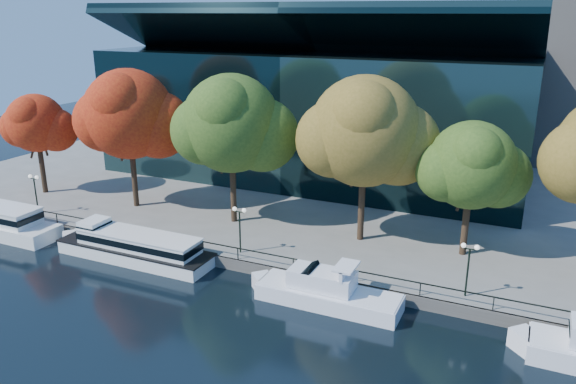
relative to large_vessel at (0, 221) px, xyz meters
The scene contains 15 objects.
ground 24.84m from the large_vessel, ahead, with size 160.00×160.00×0.00m, color black.
promenade 43.39m from the large_vessel, 55.15° to the left, with size 90.00×67.08×1.00m.
railing 24.93m from the large_vessel, ahead, with size 88.20×0.08×0.99m.
convention_building 38.03m from the large_vessel, 56.16° to the left, with size 50.00×24.57×21.43m.
large_vessel is the anchor object (origin of this frame).
tour_boat 15.28m from the large_vessel, ahead, with size 15.82×3.53×3.00m.
cruiser_near 33.19m from the large_vessel, ahead, with size 11.78×3.03×3.41m.
tree_0 12.41m from the large_vessel, 112.44° to the left, with size 7.93×6.50×11.08m.
tree_1 15.94m from the large_vessel, 48.20° to the left, with size 11.35×9.30×14.24m.
tree_2 24.40m from the large_vessel, 26.18° to the left, with size 11.50×9.43×14.23m.
tree_3 35.83m from the large_vessel, 18.02° to the left, with size 11.88×9.74×14.59m.
tree_4 43.78m from the large_vessel, 15.01° to the left, with size 8.95×7.34×11.33m.
lamp_0 4.70m from the large_vessel, 75.55° to the left, with size 1.26×0.36×4.03m.
lamp_1 24.76m from the large_vessel, ahead, with size 1.26×0.36×4.03m.
lamp_2 43.03m from the large_vessel, ahead, with size 1.26×0.36×4.03m.
Camera 1 is at (21.34, -33.66, 20.52)m, focal length 35.00 mm.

